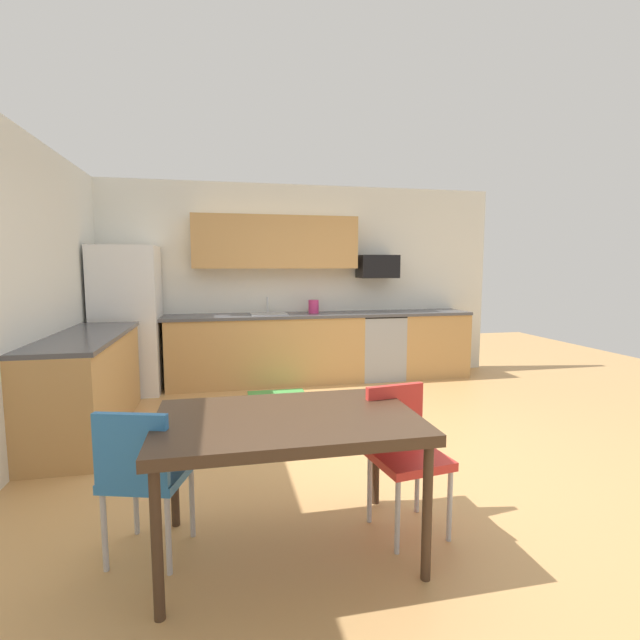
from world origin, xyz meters
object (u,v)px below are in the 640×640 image
object	(u,v)px
refrigerator	(128,320)
oven_range	(379,346)
chair_near_table	(403,445)
chair_far_side	(143,471)
dining_table	(288,427)
microwave	(378,267)
kettle	(314,307)

from	to	relation	value
refrigerator	oven_range	xyz separation A→B (m)	(3.31, 0.08, -0.46)
chair_near_table	chair_far_side	world-z (taller)	same
refrigerator	dining_table	distance (m)	3.96
dining_table	chair_far_side	xyz separation A→B (m)	(-0.76, 0.07, -0.20)
microwave	chair_near_table	bearing A→B (deg)	-106.71
microwave	chair_far_side	distance (m)	4.72
oven_range	chair_far_side	xyz separation A→B (m)	(-2.60, -3.69, 0.05)
oven_range	chair_near_table	distance (m)	3.82
chair_near_table	dining_table	bearing A→B (deg)	-171.64
chair_far_side	kettle	size ratio (longest dim) A/B	4.25
refrigerator	chair_near_table	xyz separation A→B (m)	(2.19, -3.57, -0.41)
refrigerator	dining_table	xyz separation A→B (m)	(1.48, -3.67, -0.21)
dining_table	chair_near_table	distance (m)	0.75
microwave	kettle	size ratio (longest dim) A/B	2.70
kettle	chair_far_side	bearing A→B (deg)	-114.05
dining_table	kettle	size ratio (longest dim) A/B	7.00
dining_table	chair_near_table	bearing A→B (deg)	8.36
microwave	chair_near_table	world-z (taller)	microwave
microwave	kettle	distance (m)	1.09
refrigerator	chair_far_side	size ratio (longest dim) A/B	2.15
oven_range	microwave	bearing A→B (deg)	90.00
refrigerator	chair_far_side	xyz separation A→B (m)	(0.71, -3.61, -0.41)
oven_range	dining_table	world-z (taller)	oven_range
refrigerator	microwave	xyz separation A→B (m)	(3.31, 0.18, 0.66)
microwave	chair_far_side	size ratio (longest dim) A/B	0.64
kettle	chair_near_table	bearing A→B (deg)	-92.98
kettle	microwave	bearing A→B (deg)	3.07
microwave	chair_near_table	xyz separation A→B (m)	(-1.12, -3.75, -1.07)
chair_near_table	chair_far_side	distance (m)	1.48
dining_table	chair_far_side	bearing A→B (deg)	175.01
refrigerator	kettle	size ratio (longest dim) A/B	9.13
chair_far_side	kettle	bearing A→B (deg)	65.95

